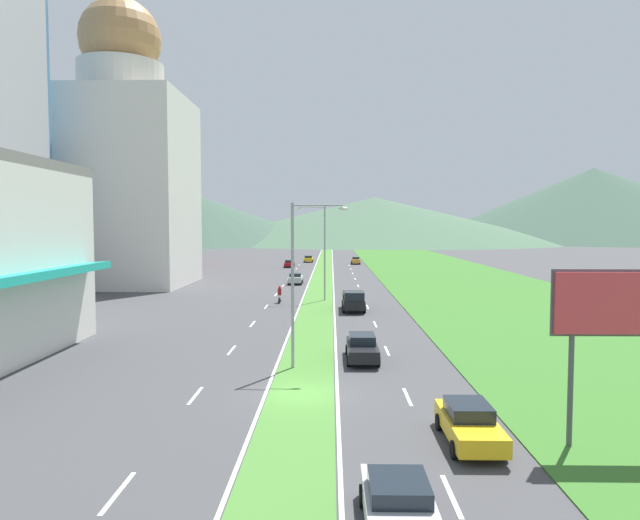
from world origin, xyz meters
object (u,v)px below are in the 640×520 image
object	(u,v)px
street_lamp_mid	(322,246)
car_4	(399,505)
car_3	(356,260)
street_lamp_near	(299,274)
car_2	(296,278)
car_0	(289,263)
car_5	(469,423)
pickup_truck_0	(354,301)
car_1	(308,259)
billboard_roadside	(618,313)
motorcycle_rider	(280,296)
car_6	(362,347)

from	to	relation	value
street_lamp_mid	car_4	world-z (taller)	street_lamp_mid
car_3	street_lamp_mid	bearing A→B (deg)	-6.10
street_lamp_near	car_2	size ratio (longest dim) A/B	2.19
car_0	car_5	size ratio (longest dim) A/B	1.04
pickup_truck_0	street_lamp_mid	bearing A→B (deg)	-156.70
street_lamp_mid	pickup_truck_0	bearing A→B (deg)	-66.70
street_lamp_near	car_3	world-z (taller)	street_lamp_near
car_4	street_lamp_near	bearing A→B (deg)	-167.93
car_1	car_4	xyz separation A→B (m)	(6.87, -110.67, -0.03)
billboard_roadside	car_4	size ratio (longest dim) A/B	1.54
billboard_roadside	car_5	distance (m)	6.74
street_lamp_near	car_1	bearing A→B (deg)	91.96
billboard_roadside	street_lamp_near	bearing A→B (deg)	137.41
car_2	motorcycle_rider	distance (m)	19.24
car_0	car_6	bearing A→B (deg)	-172.48
billboard_roadside	car_1	bearing A→B (deg)	98.40
pickup_truck_0	car_0	bearing A→B (deg)	-169.64
street_lamp_mid	car_2	bearing A→B (deg)	102.69
car_3	pickup_truck_0	size ratio (longest dim) A/B	0.80
billboard_roadside	motorcycle_rider	bearing A→B (deg)	112.27
car_2	car_3	xyz separation A→B (m)	(10.16, 40.76, -0.01)
car_3	car_5	world-z (taller)	car_5
street_lamp_near	car_0	size ratio (longest dim) A/B	1.98
car_3	motorcycle_rider	xyz separation A→B (m)	(-10.64, -59.99, -0.03)
car_4	pickup_truck_0	bearing A→B (deg)	179.54
car_3	pickup_truck_0	world-z (taller)	pickup_truck_0
street_lamp_near	car_5	xyz separation A→B (m)	(7.04, -10.93, -4.71)
street_lamp_near	motorcycle_rider	distance (m)	28.15
street_lamp_near	motorcycle_rider	world-z (taller)	street_lamp_near
car_1	car_2	xyz separation A→B (m)	(0.07, -46.78, 0.04)
billboard_roadside	pickup_truck_0	world-z (taller)	billboard_roadside
street_lamp_mid	car_5	bearing A→B (deg)	-81.18
street_lamp_near	car_5	world-z (taller)	street_lamp_near
car_5	motorcycle_rider	bearing A→B (deg)	-164.51
billboard_roadside	motorcycle_rider	world-z (taller)	billboard_roadside
car_2	car_3	world-z (taller)	car_2
car_2	car_6	world-z (taller)	car_6
car_5	motorcycle_rider	xyz separation A→B (m)	(-10.65, 38.44, -0.02)
pickup_truck_0	car_4	bearing A→B (deg)	-0.46
street_lamp_near	car_2	xyz separation A→B (m)	(-3.14, 46.75, -4.69)
car_4	car_6	bearing A→B (deg)	179.84
street_lamp_mid	car_5	xyz separation A→B (m)	(6.24, -40.20, -5.14)
street_lamp_mid	car_5	distance (m)	41.01
billboard_roadside	car_1	distance (m)	106.03
street_lamp_near	car_0	distance (m)	78.81
car_3	car_6	xyz separation A→B (m)	(-3.30, -85.41, 0.02)
billboard_roadside	car_6	xyz separation A→B (m)	(-8.55, 13.38, -4.21)
street_lamp_near	street_lamp_mid	bearing A→B (deg)	88.44
car_1	car_2	world-z (taller)	car_2
car_2	car_1	bearing A→B (deg)	0.09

